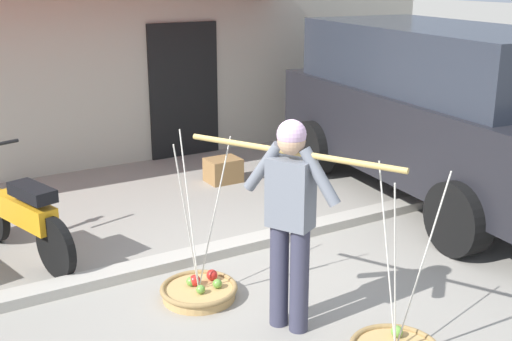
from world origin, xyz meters
TOP-DOWN VIEW (x-y plane):
  - ground_plane at (0.00, 0.00)m, footprint 90.00×90.00m
  - sidewalk_curb at (0.00, 0.70)m, footprint 20.00×0.24m
  - fruit_vendor at (-0.28, -0.81)m, footprint 0.85×1.61m
  - fruit_basket_left_side at (-0.68, -0.01)m, footprint 0.67×0.67m
  - motorcycle_second_in_row at (-1.78, 1.60)m, footprint 0.67×1.77m
  - parked_truck at (3.05, 0.88)m, footprint 2.57×4.98m
  - storefront_building at (-0.78, 6.73)m, footprint 13.00×6.00m
  - wooden_crate at (1.04, 2.76)m, footprint 0.44×0.36m

SIDE VIEW (x-z plane):
  - ground_plane at x=0.00m, z-range 0.00..0.00m
  - sidewalk_curb at x=0.00m, z-range 0.00..0.10m
  - fruit_basket_left_side at x=-0.68m, z-range -0.65..0.80m
  - wooden_crate at x=1.04m, z-range 0.00..0.32m
  - motorcycle_second_in_row at x=-1.78m, z-range -0.09..1.00m
  - fruit_vendor at x=-0.28m, z-range 0.13..1.83m
  - parked_truck at x=3.05m, z-range 0.08..2.18m
  - storefront_building at x=-0.78m, z-range 0.00..4.20m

